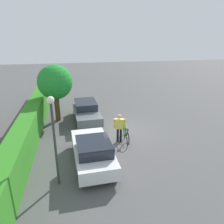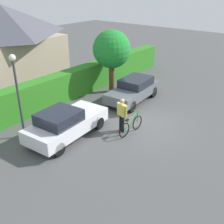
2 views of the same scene
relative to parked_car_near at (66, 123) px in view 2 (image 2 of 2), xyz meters
The scene contains 9 objects.
ground_plane 3.91m from the parked_car_near, 32.48° to the right, with size 60.00×60.00×0.00m, color #4E4E4E.
hedge_row 4.67m from the parked_car_near, 45.95° to the left, with size 19.13×0.90×1.70m, color #2F7E20.
house_distant 9.63m from the parked_car_near, 71.78° to the left, with size 7.66×4.80×5.24m.
parked_car_near is the anchor object (origin of this frame).
parked_car_far 5.45m from the parked_car_near, ahead, with size 4.02×1.93×1.36m.
bicycle 3.04m from the parked_car_near, 44.40° to the right, with size 1.71×0.50×0.96m.
person_rider 2.63m from the parked_car_near, 39.53° to the right, with size 0.31×0.66×1.68m.
street_lamp 2.65m from the parked_car_near, 127.37° to the left, with size 0.28×0.28×3.85m.
tree_kerbside 6.50m from the parked_car_near, 18.84° to the left, with size 2.33×2.33×3.94m.
Camera 2 is at (-10.41, -6.33, 6.47)m, focal length 43.55 mm.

